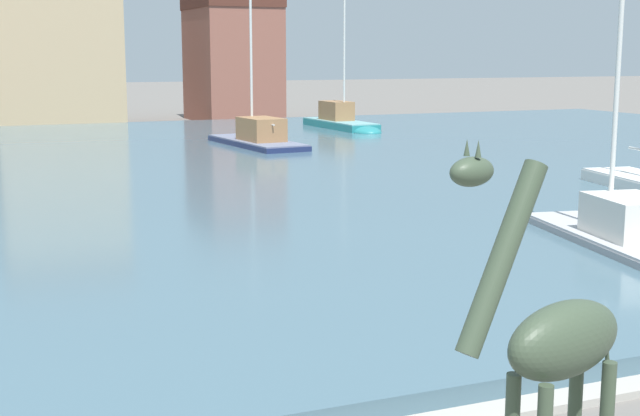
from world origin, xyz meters
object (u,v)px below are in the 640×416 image
sailboat_teal (344,125)px  sailboat_navy (253,141)px  giraffe_statue (556,351)px  sailboat_grey (610,234)px

sailboat_teal → sailboat_navy: 10.45m
sailboat_teal → sailboat_navy: sailboat_navy is taller
giraffe_statue → sailboat_navy: (8.63, 34.54, -1.53)m
sailboat_grey → sailboat_navy: (-0.84, 24.41, 0.05)m
sailboat_navy → sailboat_teal: bearing=40.7°
giraffe_statue → sailboat_navy: size_ratio=0.48×
giraffe_statue → sailboat_teal: bearing=68.2°
sailboat_grey → sailboat_navy: sailboat_grey is taller
giraffe_statue → sailboat_grey: sailboat_grey is taller
sailboat_grey → sailboat_navy: 24.43m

